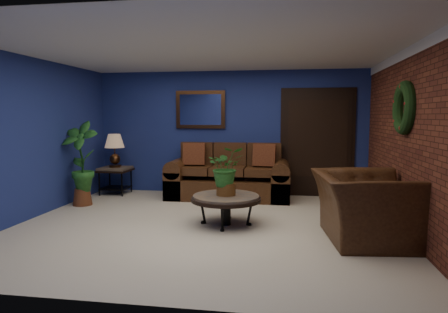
% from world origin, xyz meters
% --- Properties ---
extents(floor, '(5.50, 5.50, 0.00)m').
position_xyz_m(floor, '(0.00, 0.00, 0.00)').
color(floor, beige).
rests_on(floor, ground).
extents(wall_back, '(5.50, 0.04, 2.50)m').
position_xyz_m(wall_back, '(0.00, 2.50, 1.25)').
color(wall_back, navy).
rests_on(wall_back, ground).
extents(wall_left, '(0.04, 5.00, 2.50)m').
position_xyz_m(wall_left, '(-2.75, 0.00, 1.25)').
color(wall_left, navy).
rests_on(wall_left, ground).
extents(wall_right_brick, '(0.04, 5.00, 2.50)m').
position_xyz_m(wall_right_brick, '(2.75, 0.00, 1.25)').
color(wall_right_brick, brown).
rests_on(wall_right_brick, ground).
extents(ceiling, '(5.50, 5.00, 0.02)m').
position_xyz_m(ceiling, '(0.00, 0.00, 2.50)').
color(ceiling, silver).
rests_on(ceiling, wall_back).
extents(crown_molding, '(0.03, 5.00, 0.14)m').
position_xyz_m(crown_molding, '(2.72, 0.00, 2.43)').
color(crown_molding, white).
rests_on(crown_molding, wall_right_brick).
extents(wall_mirror, '(1.02, 0.06, 0.77)m').
position_xyz_m(wall_mirror, '(-0.60, 2.46, 1.72)').
color(wall_mirror, '#482A16').
rests_on(wall_mirror, wall_back).
extents(closet_door, '(1.44, 0.06, 2.18)m').
position_xyz_m(closet_door, '(1.75, 2.47, 1.05)').
color(closet_door, black).
rests_on(closet_door, wall_back).
extents(wreath, '(0.16, 0.72, 0.72)m').
position_xyz_m(wreath, '(2.69, 0.05, 1.70)').
color(wreath, black).
rests_on(wreath, wall_right_brick).
extents(sofa, '(2.35, 1.02, 1.06)m').
position_xyz_m(sofa, '(0.05, 2.09, 0.35)').
color(sofa, '#492B15').
rests_on(sofa, ground).
extents(coffee_table, '(1.03, 1.03, 0.44)m').
position_xyz_m(coffee_table, '(0.29, 0.09, 0.38)').
color(coffee_table, '#494440').
rests_on(coffee_table, ground).
extents(end_table, '(0.60, 0.60, 0.55)m').
position_xyz_m(end_table, '(-2.30, 2.05, 0.42)').
color(end_table, '#494440').
rests_on(end_table, ground).
extents(table_lamp, '(0.39, 0.39, 0.65)m').
position_xyz_m(table_lamp, '(-2.30, 2.05, 0.97)').
color(table_lamp, '#482A16').
rests_on(table_lamp, end_table).
extents(side_chair, '(0.38, 0.38, 0.83)m').
position_xyz_m(side_chair, '(0.54, 2.11, 0.47)').
color(side_chair, '#512917').
rests_on(side_chair, ground).
extents(armchair, '(1.30, 1.45, 0.86)m').
position_xyz_m(armchair, '(2.15, -0.35, 0.43)').
color(armchair, '#492B15').
rests_on(armchair, ground).
extents(coffee_plant, '(0.63, 0.58, 0.71)m').
position_xyz_m(coffee_plant, '(0.29, 0.09, 0.83)').
color(coffee_plant, brown).
rests_on(coffee_plant, coffee_table).
extents(floor_plant, '(0.43, 0.38, 0.80)m').
position_xyz_m(floor_plant, '(2.35, 0.43, 0.41)').
color(floor_plant, brown).
rests_on(floor_plant, ground).
extents(tall_plant, '(0.73, 0.56, 1.51)m').
position_xyz_m(tall_plant, '(-2.45, 0.97, 0.82)').
color(tall_plant, '#612C1B').
rests_on(tall_plant, ground).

